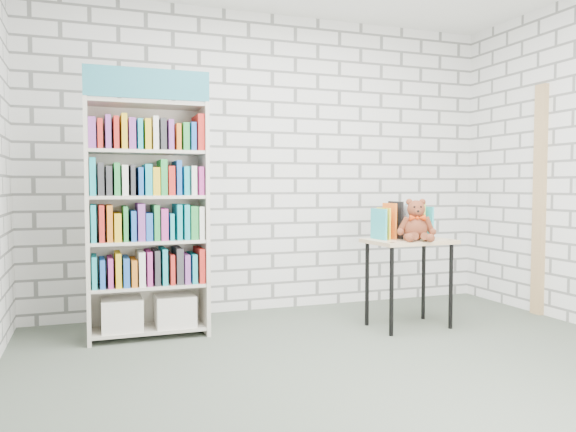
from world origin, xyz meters
name	(u,v)px	position (x,y,z in m)	size (l,w,h in m)	color
ground	(370,373)	(0.00, 0.00, 0.00)	(4.50, 4.50, 0.00)	#495245
room_shell	(373,88)	(0.00, 0.00, 1.78)	(4.52, 4.02, 2.81)	silver
bookshelf	(147,218)	(-1.23, 1.36, 0.93)	(0.91, 0.36, 2.05)	beige
display_table	(409,252)	(0.85, 0.93, 0.63)	(0.71, 0.52, 0.74)	tan
table_books	(401,222)	(0.84, 1.04, 0.88)	(0.49, 0.24, 0.28)	#2BB0BB
teddy_bear	(416,224)	(0.85, 0.83, 0.87)	(0.32, 0.31, 0.34)	brown
door_trim	(539,200)	(2.23, 0.95, 1.05)	(0.05, 0.12, 2.10)	tan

